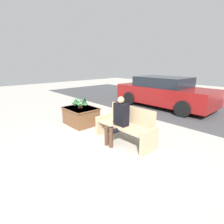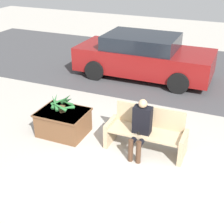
% 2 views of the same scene
% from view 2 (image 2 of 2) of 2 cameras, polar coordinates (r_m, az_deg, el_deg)
% --- Properties ---
extents(ground_plane, '(30.00, 30.00, 0.00)m').
position_cam_2_polar(ground_plane, '(6.21, 2.46, -10.38)').
color(ground_plane, '#ADA89E').
extents(road_surface, '(20.00, 6.00, 0.01)m').
position_cam_2_polar(road_surface, '(11.37, 13.38, 7.28)').
color(road_surface, '#424244').
rests_on(road_surface, ground_plane).
extents(bench, '(1.68, 0.59, 0.92)m').
position_cam_2_polar(bench, '(6.60, 6.31, -3.64)').
color(bench, tan).
rests_on(bench, ground_plane).
extents(person_seated, '(0.37, 0.59, 1.21)m').
position_cam_2_polar(person_seated, '(6.33, 5.26, -2.57)').
color(person_seated, black).
rests_on(person_seated, ground_plane).
extents(planter_box, '(1.10, 0.88, 0.57)m').
position_cam_2_polar(planter_box, '(7.24, -8.88, -1.79)').
color(planter_box, brown).
rests_on(planter_box, ground_plane).
extents(potted_plant, '(0.61, 0.59, 0.43)m').
position_cam_2_polar(potted_plant, '(7.01, -9.14, 1.58)').
color(potted_plant, brown).
rests_on(potted_plant, planter_box).
extents(parked_car, '(4.42, 1.98, 1.40)m').
position_cam_2_polar(parked_car, '(10.42, 5.75, 10.10)').
color(parked_car, maroon).
rests_on(parked_car, ground_plane).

